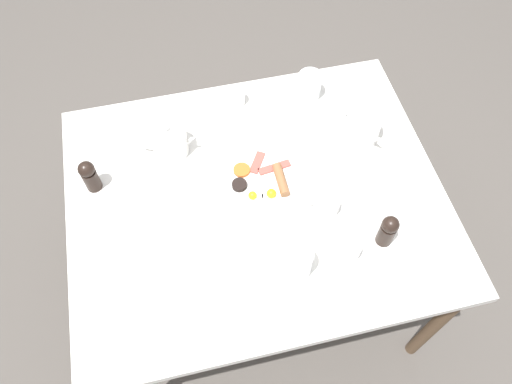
{
  "coord_description": "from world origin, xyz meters",
  "views": [
    {
      "loc": [
        -0.81,
        0.19,
        2.07
      ],
      "look_at": [
        0.0,
        0.0,
        0.73
      ],
      "focal_mm": 35.0,
      "sensor_mm": 36.0,
      "label": 1
    }
  ],
  "objects_px": {
    "teapot_near": "(363,126)",
    "salt_grinder": "(388,230)",
    "teacup_with_saucer_right": "(326,206)",
    "napkin_folded": "(160,231)",
    "teapot_far": "(169,141)",
    "pepper_grinder": "(89,175)",
    "breakfast_plate": "(261,182)",
    "fork_by_plate": "(247,289)",
    "water_glass_tall": "(309,86)",
    "knife_by_plate": "(108,136)",
    "water_glass_short": "(298,262)",
    "creamer_jug": "(237,96)",
    "teacup_with_saucer_left": "(346,250)"
  },
  "relations": [
    {
      "from": "napkin_folded",
      "to": "teapot_near",
      "type": "bearing_deg",
      "value": -73.47
    },
    {
      "from": "teapot_far",
      "to": "teacup_with_saucer_right",
      "type": "bearing_deg",
      "value": -26.35
    },
    {
      "from": "pepper_grinder",
      "to": "teacup_with_saucer_left",
      "type": "bearing_deg",
      "value": -119.9
    },
    {
      "from": "napkin_folded",
      "to": "knife_by_plate",
      "type": "bearing_deg",
      "value": 17.22
    },
    {
      "from": "creamer_jug",
      "to": "napkin_folded",
      "type": "xyz_separation_m",
      "value": [
        -0.46,
        0.34,
        -0.03
      ]
    },
    {
      "from": "teacup_with_saucer_right",
      "to": "napkin_folded",
      "type": "height_order",
      "value": "teacup_with_saucer_right"
    },
    {
      "from": "breakfast_plate",
      "to": "teacup_with_saucer_right",
      "type": "bearing_deg",
      "value": -130.09
    },
    {
      "from": "water_glass_tall",
      "to": "creamer_jug",
      "type": "height_order",
      "value": "water_glass_tall"
    },
    {
      "from": "teacup_with_saucer_left",
      "to": "napkin_folded",
      "type": "height_order",
      "value": "teacup_with_saucer_left"
    },
    {
      "from": "breakfast_plate",
      "to": "teapot_near",
      "type": "distance_m",
      "value": 0.4
    },
    {
      "from": "breakfast_plate",
      "to": "pepper_grinder",
      "type": "distance_m",
      "value": 0.54
    },
    {
      "from": "knife_by_plate",
      "to": "breakfast_plate",
      "type": "bearing_deg",
      "value": -123.44
    },
    {
      "from": "teapot_near",
      "to": "knife_by_plate",
      "type": "distance_m",
      "value": 0.87
    },
    {
      "from": "napkin_folded",
      "to": "fork_by_plate",
      "type": "relative_size",
      "value": 1.03
    },
    {
      "from": "water_glass_tall",
      "to": "napkin_folded",
      "type": "relative_size",
      "value": 0.54
    },
    {
      "from": "teapot_near",
      "to": "breakfast_plate",
      "type": "bearing_deg",
      "value": -96.96
    },
    {
      "from": "teacup_with_saucer_right",
      "to": "pepper_grinder",
      "type": "bearing_deg",
      "value": 69.95
    },
    {
      "from": "teapot_near",
      "to": "salt_grinder",
      "type": "bearing_deg",
      "value": -32.57
    },
    {
      "from": "breakfast_plate",
      "to": "teapot_far",
      "type": "height_order",
      "value": "teapot_far"
    },
    {
      "from": "teapot_far",
      "to": "salt_grinder",
      "type": "relative_size",
      "value": 1.65
    },
    {
      "from": "pepper_grinder",
      "to": "teapot_far",
      "type": "bearing_deg",
      "value": -71.54
    },
    {
      "from": "teapot_far",
      "to": "water_glass_tall",
      "type": "bearing_deg",
      "value": 26.22
    },
    {
      "from": "breakfast_plate",
      "to": "teapot_near",
      "type": "relative_size",
      "value": 1.34
    },
    {
      "from": "water_glass_tall",
      "to": "napkin_folded",
      "type": "bearing_deg",
      "value": 126.01
    },
    {
      "from": "teapot_far",
      "to": "teacup_with_saucer_right",
      "type": "distance_m",
      "value": 0.55
    },
    {
      "from": "water_glass_short",
      "to": "pepper_grinder",
      "type": "height_order",
      "value": "pepper_grinder"
    },
    {
      "from": "teapot_near",
      "to": "fork_by_plate",
      "type": "bearing_deg",
      "value": -71.19
    },
    {
      "from": "water_glass_tall",
      "to": "salt_grinder",
      "type": "relative_size",
      "value": 0.81
    },
    {
      "from": "teapot_far",
      "to": "water_glass_short",
      "type": "xyz_separation_m",
      "value": [
        -0.51,
        -0.3,
        0.0
      ]
    },
    {
      "from": "teacup_with_saucer_right",
      "to": "water_glass_short",
      "type": "distance_m",
      "value": 0.22
    },
    {
      "from": "creamer_jug",
      "to": "water_glass_tall",
      "type": "bearing_deg",
      "value": -96.03
    },
    {
      "from": "pepper_grinder",
      "to": "breakfast_plate",
      "type": "bearing_deg",
      "value": -101.8
    },
    {
      "from": "breakfast_plate",
      "to": "water_glass_tall",
      "type": "height_order",
      "value": "water_glass_tall"
    },
    {
      "from": "breakfast_plate",
      "to": "knife_by_plate",
      "type": "bearing_deg",
      "value": 56.56
    },
    {
      "from": "teacup_with_saucer_right",
      "to": "breakfast_plate",
      "type": "bearing_deg",
      "value": 49.91
    },
    {
      "from": "teapot_far",
      "to": "fork_by_plate",
      "type": "relative_size",
      "value": 1.15
    },
    {
      "from": "teapot_near",
      "to": "water_glass_short",
      "type": "bearing_deg",
      "value": -62.36
    },
    {
      "from": "pepper_grinder",
      "to": "napkin_folded",
      "type": "height_order",
      "value": "pepper_grinder"
    },
    {
      "from": "water_glass_short",
      "to": "fork_by_plate",
      "type": "relative_size",
      "value": 0.61
    },
    {
      "from": "teacup_with_saucer_right",
      "to": "napkin_folded",
      "type": "xyz_separation_m",
      "value": [
        0.04,
        0.51,
        -0.02
      ]
    },
    {
      "from": "teacup_with_saucer_left",
      "to": "knife_by_plate",
      "type": "relative_size",
      "value": 0.82
    },
    {
      "from": "salt_grinder",
      "to": "teapot_far",
      "type": "bearing_deg",
      "value": 50.29
    },
    {
      "from": "salt_grinder",
      "to": "fork_by_plate",
      "type": "relative_size",
      "value": 0.7
    },
    {
      "from": "teacup_with_saucer_left",
      "to": "fork_by_plate",
      "type": "distance_m",
      "value": 0.31
    },
    {
      "from": "water_glass_tall",
      "to": "pepper_grinder",
      "type": "height_order",
      "value": "pepper_grinder"
    },
    {
      "from": "teapot_far",
      "to": "pepper_grinder",
      "type": "height_order",
      "value": "teapot_far"
    },
    {
      "from": "pepper_grinder",
      "to": "fork_by_plate",
      "type": "xyz_separation_m",
      "value": [
        -0.45,
        -0.4,
        -0.06
      ]
    },
    {
      "from": "teapot_far",
      "to": "teacup_with_saucer_left",
      "type": "relative_size",
      "value": 1.57
    },
    {
      "from": "breakfast_plate",
      "to": "pepper_grinder",
      "type": "height_order",
      "value": "pepper_grinder"
    },
    {
      "from": "teacup_with_saucer_right",
      "to": "creamer_jug",
      "type": "distance_m",
      "value": 0.53
    }
  ]
}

